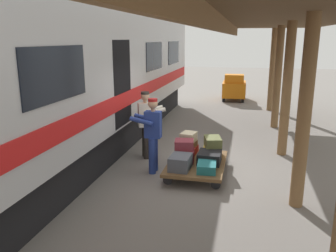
# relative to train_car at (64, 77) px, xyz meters

# --- Properties ---
(ground_plane) EXTENTS (60.00, 60.00, 0.00)m
(ground_plane) POSITION_rel_train_car_xyz_m (-3.36, -0.00, -2.06)
(ground_plane) COLOR slate
(platform_canopy) EXTENTS (3.20, 15.69, 3.56)m
(platform_canopy) POSITION_rel_train_car_xyz_m (-5.28, -0.00, 1.19)
(platform_canopy) COLOR brown
(platform_canopy) RESTS_ON ground_plane
(train_car) EXTENTS (3.03, 16.49, 4.00)m
(train_car) POSITION_rel_train_car_xyz_m (0.00, 0.00, 0.00)
(train_car) COLOR #B7BABF
(train_car) RESTS_ON ground_plane
(luggage_cart) EXTENTS (1.25, 1.89, 0.28)m
(luggage_cart) POSITION_rel_train_car_xyz_m (-3.34, 0.35, -1.83)
(luggage_cart) COLOR brown
(luggage_cart) RESTS_ON ground_plane
(suitcase_teal_softside) EXTENTS (0.42, 0.56, 0.18)m
(suitcase_teal_softside) POSITION_rel_train_car_xyz_m (-3.62, 0.87, -1.69)
(suitcase_teal_softside) COLOR #1E666B
(suitcase_teal_softside) RESTS_ON luggage_cart
(suitcase_black_hardshell) EXTENTS (0.51, 0.58, 0.25)m
(suitcase_black_hardshell) POSITION_rel_train_car_xyz_m (-3.62, 0.35, -1.66)
(suitcase_black_hardshell) COLOR black
(suitcase_black_hardshell) RESTS_ON luggage_cart
(suitcase_maroon_trunk) EXTENTS (0.48, 0.54, 0.27)m
(suitcase_maroon_trunk) POSITION_rel_train_car_xyz_m (-3.06, 0.35, -1.65)
(suitcase_maroon_trunk) COLOR maroon
(suitcase_maroon_trunk) RESTS_ON luggage_cart
(suitcase_yellow_case) EXTENTS (0.42, 0.53, 0.22)m
(suitcase_yellow_case) POSITION_rel_train_car_xyz_m (-3.62, -0.17, -1.67)
(suitcase_yellow_case) COLOR gold
(suitcase_yellow_case) RESTS_ON luggage_cart
(suitcase_slate_roller) EXTENTS (0.44, 0.59, 0.30)m
(suitcase_slate_roller) POSITION_rel_train_car_xyz_m (-3.06, 0.87, -1.63)
(suitcase_slate_roller) COLOR #4C515B
(suitcase_slate_roller) RESTS_ON luggage_cart
(suitcase_red_plastic) EXTENTS (0.42, 0.61, 0.16)m
(suitcase_red_plastic) POSITION_rel_train_car_xyz_m (-3.06, -0.17, -1.70)
(suitcase_red_plastic) COLOR #AD231E
(suitcase_red_plastic) RESTS_ON luggage_cart
(suitcase_olive_duffel) EXTENTS (0.48, 0.61, 0.24)m
(suitcase_olive_duffel) POSITION_rel_train_car_xyz_m (-3.64, -0.13, -1.44)
(suitcase_olive_duffel) COLOR brown
(suitcase_olive_duffel) RESTS_ON suitcase_yellow_case
(suitcase_brown_leather) EXTENTS (0.38, 0.53, 0.15)m
(suitcase_brown_leather) POSITION_rel_train_car_xyz_m (-3.07, -0.14, -1.55)
(suitcase_brown_leather) COLOR brown
(suitcase_brown_leather) RESTS_ON suitcase_red_plastic
(suitcase_burgundy_valise) EXTENTS (0.47, 0.45, 0.21)m
(suitcase_burgundy_valise) POSITION_rel_train_car_xyz_m (-3.04, 0.32, -1.41)
(suitcase_burgundy_valise) COLOR maroon
(suitcase_burgundy_valise) RESTS_ON suitcase_maroon_trunk
(suitcase_cream_canvas) EXTENTS (0.39, 0.46, 0.22)m
(suitcase_cream_canvas) POSITION_rel_train_car_xyz_m (-3.06, -0.16, -1.36)
(suitcase_cream_canvas) COLOR beige
(suitcase_cream_canvas) RESTS_ON suitcase_brown_leather
(porter_in_overalls) EXTENTS (0.67, 0.42, 1.70)m
(porter_in_overalls) POSITION_rel_train_car_xyz_m (-2.34, 0.48, -1.14)
(porter_in_overalls) COLOR navy
(porter_in_overalls) RESTS_ON ground_plane
(porter_by_door) EXTENTS (0.74, 0.61, 1.70)m
(porter_by_door) POSITION_rel_train_car_xyz_m (-1.92, -0.46, -1.14)
(porter_by_door) COLOR #332D28
(porter_by_door) RESTS_ON ground_plane
(baggage_tug) EXTENTS (1.14, 1.73, 1.30)m
(baggage_tug) POSITION_rel_train_car_xyz_m (-3.74, -9.62, -1.43)
(baggage_tug) COLOR orange
(baggage_tug) RESTS_ON ground_plane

